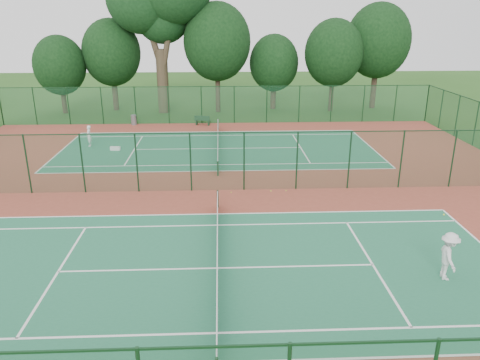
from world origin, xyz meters
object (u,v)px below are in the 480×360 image
trash_bin (134,120)px  kit_bag (115,148)px  bench (202,120)px  player_near (448,256)px  player_far (89,136)px

trash_bin → kit_bag: trash_bin is taller
bench → player_near: bearing=-53.4°
player_near → trash_bin: player_near is taller
player_near → player_far: size_ratio=1.19×
trash_bin → kit_bag: (0.06, -8.72, -0.32)m
bench → player_far: bearing=-125.2°
player_near → trash_bin: 32.43m
player_near → kit_bag: 25.34m
player_near → player_far: 27.78m
player_far → trash_bin: (2.18, 7.43, -0.36)m
player_near → player_far: (-18.94, 20.32, -0.15)m
player_near → bench: bearing=27.6°
player_near → trash_bin: bearing=37.9°
trash_bin → kit_bag: bearing=-89.6°
bench → kit_bag: size_ratio=2.08×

